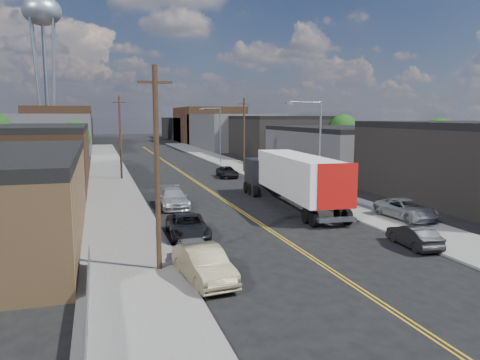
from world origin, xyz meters
TOP-DOWN VIEW (x-y plane):
  - ground at (0.00, 60.00)m, footprint 260.00×260.00m
  - centerline at (0.00, 45.00)m, footprint 0.32×120.00m
  - sidewalk_left at (-9.50, 45.00)m, footprint 5.00×140.00m
  - sidewalk_right at (9.50, 45.00)m, footprint 5.00×140.00m
  - warehouse_brown at (-18.00, 44.00)m, footprint 12.00×26.00m
  - industrial_right_b at (22.00, 46.00)m, footprint 14.00×24.00m
  - industrial_right_c at (22.00, 72.00)m, footprint 14.00×22.00m
  - skyline_left_a at (-20.00, 95.00)m, footprint 16.00×30.00m
  - skyline_right_a at (20.00, 95.00)m, footprint 16.00×30.00m
  - skyline_left_b at (-20.00, 120.00)m, footprint 16.00×26.00m
  - skyline_right_b at (20.00, 120.00)m, footprint 16.00×26.00m
  - skyline_left_c at (-20.00, 140.00)m, footprint 16.00×40.00m
  - skyline_right_c at (20.00, 140.00)m, footprint 16.00×40.00m
  - water_tower at (-22.00, 110.00)m, footprint 9.00×9.00m
  - streetlight_near at (7.60, 25.00)m, footprint 3.39×0.25m
  - streetlight_far at (7.60, 60.00)m, footprint 3.39×0.25m
  - utility_pole_left_near at (-8.20, 10.00)m, footprint 1.60×0.26m
  - utility_pole_left_far at (-8.20, 45.00)m, footprint 1.60×0.26m
  - utility_pole_right at (8.20, 48.00)m, footprint 1.60×0.26m
  - chainlink_fence at (-11.50, 3.50)m, footprint 0.05×16.00m
  - tree_left_far at (-13.94, 62.00)m, footprint 4.35×4.20m
  - tree_right_near at (30.06, 36.00)m, footprint 4.60×4.48m
  - tree_right_far at (30.06, 60.00)m, footprint 4.85×4.76m
  - semi_truck at (4.50, 23.81)m, footprint 3.91×17.25m
  - car_left_a at (-6.40, 9.92)m, footprint 1.88×4.30m
  - car_left_b at (-6.40, 8.00)m, footprint 2.31×5.10m
  - car_left_c at (-5.64, 16.00)m, footprint 2.73×5.39m
  - car_left_d at (-5.00, 26.00)m, footprint 2.35×5.58m
  - car_right_oncoming at (6.60, 9.95)m, footprint 1.81×4.19m
  - car_right_lot_a at (10.55, 16.00)m, footprint 2.73×5.37m
  - car_right_lot_b at (8.46, 26.49)m, footprint 4.89×5.92m
  - car_right_lot_c at (9.80, 43.94)m, footprint 2.83×4.92m
  - car_ahead_truck at (4.50, 43.30)m, footprint 2.71×5.04m

SIDE VIEW (x-z plane):
  - ground at x=0.00m, z-range 0.00..0.00m
  - centerline at x=0.00m, z-range 0.00..0.01m
  - sidewalk_left at x=-9.50m, z-range 0.00..0.15m
  - sidewalk_right at x=9.50m, z-range 0.00..0.15m
  - chainlink_fence at x=-11.50m, z-range 0.04..1.27m
  - car_right_oncoming at x=6.60m, z-range 0.00..1.34m
  - car_ahead_truck at x=4.50m, z-range 0.00..1.34m
  - car_left_a at x=-6.40m, z-range 0.00..1.44m
  - car_left_c at x=-5.64m, z-range 0.00..1.46m
  - car_left_d at x=-5.00m, z-range 0.00..1.61m
  - car_left_b at x=-6.40m, z-range 0.00..1.62m
  - car_right_lot_a at x=10.55m, z-range 0.15..1.60m
  - car_right_lot_c at x=9.80m, z-range 0.15..1.73m
  - car_right_lot_b at x=8.46m, z-range 0.15..1.77m
  - semi_truck at x=4.50m, z-range 0.31..4.79m
  - industrial_right_b at x=22.00m, z-range 0.00..6.10m
  - warehouse_brown at x=-18.00m, z-range 0.00..6.60m
  - skyline_left_c at x=-20.00m, z-range 0.00..7.00m
  - skyline_right_c at x=20.00m, z-range 0.00..7.00m
  - industrial_right_c at x=22.00m, z-range 0.00..7.60m
  - skyline_left_a at x=-20.00m, z-range 0.00..8.00m
  - skyline_right_a at x=20.00m, z-range 0.00..8.00m
  - tree_left_far at x=-13.94m, z-range 1.08..8.05m
  - tree_right_near at x=30.06m, z-range 1.15..8.59m
  - skyline_left_b at x=-20.00m, z-range 0.00..10.00m
  - skyline_right_b at x=20.00m, z-range 0.00..10.00m
  - utility_pole_left_near at x=-8.20m, z-range 0.14..10.14m
  - utility_pole_left_far at x=-8.20m, z-range 0.14..10.14m
  - utility_pole_right at x=8.20m, z-range 0.14..10.14m
  - tree_right_far at x=30.06m, z-range 1.22..9.13m
  - streetlight_near at x=7.60m, z-range 0.83..9.83m
  - streetlight_far at x=7.60m, z-range 0.83..9.83m
  - water_tower at x=-22.00m, z-range 12.20..49.10m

